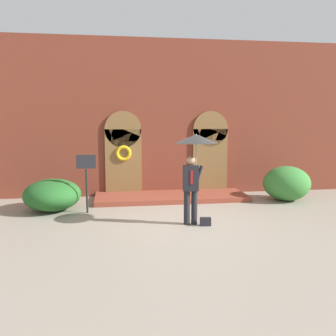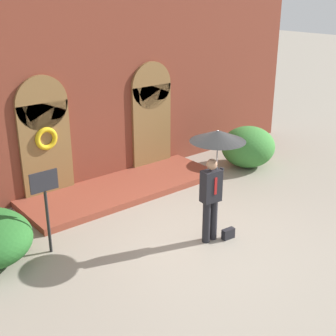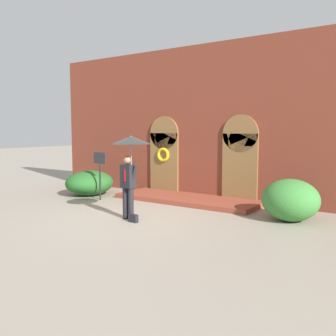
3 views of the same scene
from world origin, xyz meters
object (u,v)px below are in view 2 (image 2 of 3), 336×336
object	(u,v)px
person_with_umbrella	(216,153)
shrub_right	(248,147)
sign_post	(46,199)
handbag	(228,234)

from	to	relation	value
person_with_umbrella	shrub_right	size ratio (longest dim) A/B	1.49
sign_post	shrub_right	distance (m)	6.67
person_with_umbrella	handbag	size ratio (longest dim) A/B	8.44
sign_post	shrub_right	xyz separation A→B (m)	(6.61, 0.74, -0.58)
handbag	shrub_right	bearing A→B (deg)	41.47
shrub_right	person_with_umbrella	bearing A→B (deg)	-147.29
handbag	sign_post	world-z (taller)	sign_post
person_with_umbrella	sign_post	distance (m)	3.39
sign_post	shrub_right	bearing A→B (deg)	6.41
sign_post	shrub_right	size ratio (longest dim) A/B	1.08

